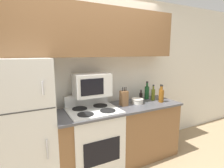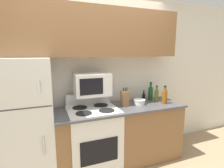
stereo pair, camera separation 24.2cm
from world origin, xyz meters
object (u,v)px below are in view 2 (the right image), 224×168
(bottle_soy_sauce, at_px, (144,97))
(bottle_whiskey, at_px, (165,97))
(microwave, at_px, (92,84))
(knife_block, at_px, (125,99))
(bowl, at_px, (139,102))
(bottle_wine_green, at_px, (150,93))
(stove, at_px, (93,139))
(bottle_vinegar, at_px, (165,94))
(refrigerator, at_px, (24,124))
(bottle_olive_oil, at_px, (157,95))

(bottle_soy_sauce, bearing_deg, bottle_whiskey, -42.11)
(microwave, relative_size, knife_block, 1.74)
(bowl, bearing_deg, bottle_wine_green, 27.07)
(stove, height_order, microwave, microwave)
(microwave, xyz_separation_m, bottle_vinegar, (1.25, -0.02, -0.24))
(microwave, xyz_separation_m, knife_block, (0.46, -0.11, -0.22))
(stove, height_order, bottle_whiskey, bottle_whiskey)
(refrigerator, relative_size, bowl, 8.67)
(knife_block, bearing_deg, microwave, 166.60)
(refrigerator, bearing_deg, bottle_vinegar, 1.44)
(stove, relative_size, bowl, 5.74)
(bottle_wine_green, bearing_deg, bottle_olive_oil, -72.71)
(knife_block, bearing_deg, bottle_wine_green, 15.80)
(bottle_vinegar, bearing_deg, bottle_wine_green, 163.80)
(stove, height_order, bottle_olive_oil, bottle_olive_oil)
(bowl, relative_size, bottle_olive_oil, 0.72)
(stove, height_order, bottle_wine_green, bottle_wine_green)
(bottle_vinegar, bearing_deg, refrigerator, -178.56)
(microwave, height_order, bottle_vinegar, microwave)
(bottle_vinegar, bearing_deg, bottle_whiskey, -130.04)
(refrigerator, bearing_deg, bottle_soy_sauce, 2.54)
(stove, relative_size, bottle_olive_oil, 4.10)
(knife_block, distance_m, bottle_whiskey, 0.64)
(stove, distance_m, bottle_vinegar, 1.38)
(bottle_olive_oil, xyz_separation_m, bottle_whiskey, (0.04, -0.14, 0.01))
(bottle_vinegar, xyz_separation_m, bottle_whiskey, (-0.16, -0.19, 0.02))
(bottle_wine_green, bearing_deg, stove, -170.85)
(bowl, bearing_deg, stove, -179.03)
(bottle_whiskey, bearing_deg, bowl, 164.26)
(bowl, relative_size, bottle_wine_green, 0.62)
(bottle_vinegar, height_order, bottle_soy_sauce, bottle_vinegar)
(refrigerator, bearing_deg, stove, -2.86)
(bottle_olive_oil, height_order, bottle_whiskey, bottle_whiskey)
(microwave, xyz_separation_m, bottle_whiskey, (1.09, -0.22, -0.23))
(bottle_olive_oil, xyz_separation_m, bottle_wine_green, (-0.04, 0.12, 0.02))
(stove, bearing_deg, microwave, 76.11)
(refrigerator, distance_m, microwave, 0.99)
(refrigerator, xyz_separation_m, knife_block, (1.35, -0.03, 0.20))
(bottle_olive_oil, bearing_deg, stove, -177.40)
(knife_block, distance_m, bottle_soy_sauce, 0.41)
(bottle_wine_green, bearing_deg, bowl, -152.93)
(refrigerator, height_order, bottle_soy_sauce, refrigerator)
(bottle_olive_oil, distance_m, bottle_wine_green, 0.12)
(refrigerator, height_order, bottle_vinegar, refrigerator)
(microwave, bearing_deg, knife_block, -13.40)
(refrigerator, distance_m, bottle_vinegar, 2.15)
(bottle_olive_oil, bearing_deg, refrigerator, -179.83)
(microwave, relative_size, bottle_whiskey, 1.76)
(microwave, distance_m, bottle_soy_sauce, 0.89)
(bottle_olive_oil, bearing_deg, microwave, 176.03)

